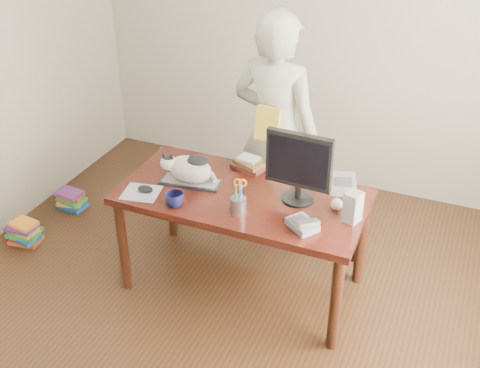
% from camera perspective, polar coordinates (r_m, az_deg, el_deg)
% --- Properties ---
extents(room, '(4.50, 4.50, 4.50)m').
position_cam_1_polar(room, '(3.12, -3.93, 3.06)').
color(room, black).
rests_on(room, ground).
extents(desk, '(1.60, 0.80, 0.75)m').
position_cam_1_polar(desk, '(4.03, 0.71, -2.15)').
color(desk, black).
rests_on(desk, ground).
extents(keyboard, '(0.42, 0.20, 0.02)m').
position_cam_1_polar(keyboard, '(4.00, -4.70, 0.19)').
color(keyboard, black).
rests_on(keyboard, desk).
extents(cat, '(0.39, 0.24, 0.22)m').
position_cam_1_polar(cat, '(3.95, -4.94, 1.51)').
color(cat, silver).
rests_on(cat, keyboard).
extents(monitor, '(0.42, 0.21, 0.47)m').
position_cam_1_polar(monitor, '(3.69, 5.60, 1.87)').
color(monitor, black).
rests_on(monitor, desk).
extents(pen_cup, '(0.11, 0.11, 0.25)m').
position_cam_1_polar(pen_cup, '(3.66, -0.13, -1.90)').
color(pen_cup, gray).
rests_on(pen_cup, desk).
extents(mousepad, '(0.27, 0.25, 0.01)m').
position_cam_1_polar(mousepad, '(3.94, -9.34, -0.81)').
color(mousepad, silver).
rests_on(mousepad, desk).
extents(mouse, '(0.12, 0.09, 0.04)m').
position_cam_1_polar(mouse, '(3.94, -8.96, -0.47)').
color(mouse, black).
rests_on(mouse, mousepad).
extents(coffee_mug, '(0.16, 0.16, 0.09)m').
position_cam_1_polar(coffee_mug, '(3.76, -6.21, -1.50)').
color(coffee_mug, black).
rests_on(coffee_mug, desk).
extents(phone, '(0.22, 0.21, 0.08)m').
position_cam_1_polar(phone, '(3.57, 5.98, -3.81)').
color(phone, slate).
rests_on(phone, desk).
extents(speaker, '(0.11, 0.12, 0.20)m').
position_cam_1_polar(speaker, '(3.64, 10.65, -2.15)').
color(speaker, '#949396').
rests_on(speaker, desk).
extents(baseball, '(0.07, 0.07, 0.07)m').
position_cam_1_polar(baseball, '(3.76, 9.15, -1.90)').
color(baseball, white).
rests_on(baseball, desk).
extents(book_stack, '(0.25, 0.22, 0.08)m').
position_cam_1_polar(book_stack, '(4.15, 0.92, 1.92)').
color(book_stack, '#471813').
rests_on(book_stack, desk).
extents(calculator, '(0.22, 0.26, 0.07)m').
position_cam_1_polar(calculator, '(3.99, 9.73, 0.03)').
color(calculator, slate).
rests_on(calculator, desk).
extents(person, '(0.70, 0.50, 1.80)m').
position_cam_1_polar(person, '(4.32, 3.37, 4.82)').
color(person, white).
rests_on(person, ground).
extents(held_book, '(0.18, 0.12, 0.24)m').
position_cam_1_polar(held_book, '(4.12, 2.62, 5.73)').
color(held_book, gold).
rests_on(held_book, person).
extents(book_pile_a, '(0.27, 0.22, 0.18)m').
position_cam_1_polar(book_pile_a, '(4.96, -19.76, -4.33)').
color(book_pile_a, '#BF3C1B').
rests_on(book_pile_a, ground).
extents(book_pile_b, '(0.26, 0.20, 0.15)m').
position_cam_1_polar(book_pile_b, '(5.28, -15.72, -1.43)').
color(book_pile_b, '#184793').
rests_on(book_pile_b, ground).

